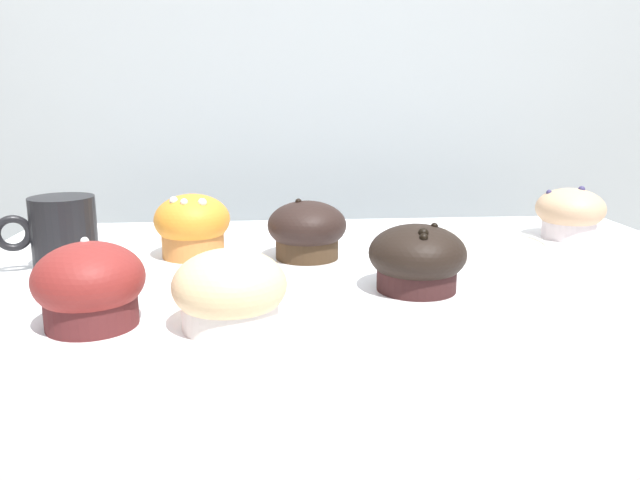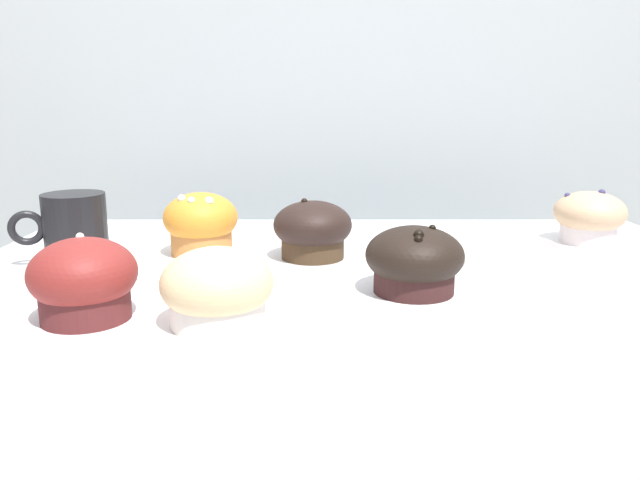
{
  "view_description": "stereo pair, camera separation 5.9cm",
  "coord_description": "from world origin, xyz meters",
  "px_view_note": "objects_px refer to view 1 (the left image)",
  "views": [
    {
      "loc": [
        -0.1,
        -0.76,
        1.16
      ],
      "look_at": [
        -0.04,
        -0.03,
        0.99
      ],
      "focal_mm": 35.0,
      "sensor_mm": 36.0,
      "label": 1
    },
    {
      "loc": [
        -0.04,
        -0.76,
        1.16
      ],
      "look_at": [
        -0.04,
        -0.03,
        0.99
      ],
      "focal_mm": 35.0,
      "sensor_mm": 36.0,
      "label": 2
    }
  ],
  "objects_px": {
    "coffee_cup": "(63,231)",
    "serving_plate": "(477,244)",
    "muffin_back_center": "(417,259)",
    "muffin_front_right": "(307,230)",
    "muffin_front_left": "(230,291)",
    "muffin_back_right": "(192,226)",
    "muffin_back_left": "(90,286)",
    "muffin_front_center": "(570,213)"
  },
  "relations": [
    {
      "from": "muffin_back_right",
      "to": "muffin_front_left",
      "type": "distance_m",
      "value": 0.28
    },
    {
      "from": "muffin_back_center",
      "to": "serving_plate",
      "type": "distance_m",
      "value": 0.24
    },
    {
      "from": "muffin_back_right",
      "to": "serving_plate",
      "type": "bearing_deg",
      "value": 2.59
    },
    {
      "from": "muffin_front_center",
      "to": "muffin_front_left",
      "type": "height_order",
      "value": "muffin_front_center"
    },
    {
      "from": "muffin_front_center",
      "to": "muffin_back_center",
      "type": "height_order",
      "value": "muffin_front_center"
    },
    {
      "from": "muffin_front_right",
      "to": "muffin_back_center",
      "type": "bearing_deg",
      "value": -52.78
    },
    {
      "from": "muffin_back_center",
      "to": "muffin_front_left",
      "type": "bearing_deg",
      "value": -153.85
    },
    {
      "from": "muffin_front_right",
      "to": "coffee_cup",
      "type": "height_order",
      "value": "coffee_cup"
    },
    {
      "from": "muffin_front_left",
      "to": "coffee_cup",
      "type": "relative_size",
      "value": 0.92
    },
    {
      "from": "muffin_front_center",
      "to": "muffin_back_right",
      "type": "distance_m",
      "value": 0.57
    },
    {
      "from": "muffin_front_center",
      "to": "muffin_back_right",
      "type": "relative_size",
      "value": 1.01
    },
    {
      "from": "serving_plate",
      "to": "muffin_front_right",
      "type": "bearing_deg",
      "value": -170.82
    },
    {
      "from": "muffin_front_left",
      "to": "muffin_front_center",
      "type": "bearing_deg",
      "value": 34.39
    },
    {
      "from": "muffin_back_left",
      "to": "muffin_back_center",
      "type": "bearing_deg",
      "value": 14.4
    },
    {
      "from": "muffin_front_right",
      "to": "muffin_back_right",
      "type": "bearing_deg",
      "value": 171.9
    },
    {
      "from": "coffee_cup",
      "to": "muffin_front_center",
      "type": "bearing_deg",
      "value": 9.31
    },
    {
      "from": "muffin_front_center",
      "to": "serving_plate",
      "type": "bearing_deg",
      "value": -162.68
    },
    {
      "from": "coffee_cup",
      "to": "muffin_front_right",
      "type": "bearing_deg",
      "value": 5.05
    },
    {
      "from": "muffin_front_center",
      "to": "muffin_back_left",
      "type": "distance_m",
      "value": 0.71
    },
    {
      "from": "muffin_back_left",
      "to": "muffin_back_right",
      "type": "bearing_deg",
      "value": 75.72
    },
    {
      "from": "muffin_back_left",
      "to": "muffin_front_left",
      "type": "xyz_separation_m",
      "value": [
        0.13,
        -0.01,
        -0.0
      ]
    },
    {
      "from": "muffin_back_left",
      "to": "muffin_front_right",
      "type": "relative_size",
      "value": 0.98
    },
    {
      "from": "muffin_front_center",
      "to": "muffin_back_center",
      "type": "xyz_separation_m",
      "value": [
        -0.3,
        -0.24,
        -0.0
      ]
    },
    {
      "from": "muffin_back_right",
      "to": "coffee_cup",
      "type": "distance_m",
      "value": 0.16
    },
    {
      "from": "muffin_back_center",
      "to": "muffin_back_right",
      "type": "bearing_deg",
      "value": 147.26
    },
    {
      "from": "muffin_back_left",
      "to": "serving_plate",
      "type": "height_order",
      "value": "muffin_back_left"
    },
    {
      "from": "coffee_cup",
      "to": "serving_plate",
      "type": "bearing_deg",
      "value": 6.9
    },
    {
      "from": "coffee_cup",
      "to": "muffin_back_left",
      "type": "bearing_deg",
      "value": -66.94
    },
    {
      "from": "muffin_front_left",
      "to": "muffin_front_right",
      "type": "bearing_deg",
      "value": 70.62
    },
    {
      "from": "muffin_back_center",
      "to": "coffee_cup",
      "type": "xyz_separation_m",
      "value": [
        -0.42,
        0.12,
        0.01
      ]
    },
    {
      "from": "muffin_front_center",
      "to": "muffin_front_left",
      "type": "relative_size",
      "value": 0.95
    },
    {
      "from": "muffin_back_right",
      "to": "serving_plate",
      "type": "xyz_separation_m",
      "value": [
        0.4,
        0.02,
        -0.04
      ]
    },
    {
      "from": "muffin_front_center",
      "to": "muffin_front_left",
      "type": "xyz_separation_m",
      "value": [
        -0.5,
        -0.34,
        -0.0
      ]
    },
    {
      "from": "muffin_front_right",
      "to": "muffin_back_left",
      "type": "bearing_deg",
      "value": -132.9
    },
    {
      "from": "muffin_back_left",
      "to": "coffee_cup",
      "type": "distance_m",
      "value": 0.23
    },
    {
      "from": "muffin_back_center",
      "to": "coffee_cup",
      "type": "distance_m",
      "value": 0.44
    },
    {
      "from": "muffin_back_right",
      "to": "muffin_back_center",
      "type": "relative_size",
      "value": 0.93
    },
    {
      "from": "coffee_cup",
      "to": "serving_plate",
      "type": "xyz_separation_m",
      "value": [
        0.56,
        0.07,
        -0.04
      ]
    },
    {
      "from": "muffin_front_center",
      "to": "coffee_cup",
      "type": "bearing_deg",
      "value": -170.69
    },
    {
      "from": "muffin_back_center",
      "to": "serving_plate",
      "type": "height_order",
      "value": "muffin_back_center"
    },
    {
      "from": "muffin_back_right",
      "to": "serving_plate",
      "type": "distance_m",
      "value": 0.41
    },
    {
      "from": "muffin_front_left",
      "to": "muffin_back_center",
      "type": "distance_m",
      "value": 0.23
    }
  ]
}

